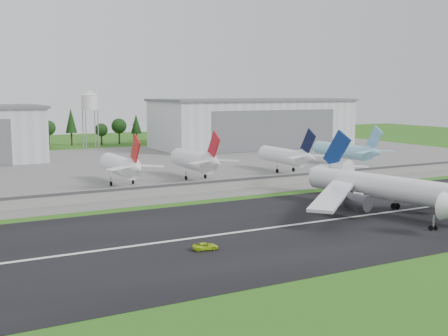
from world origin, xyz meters
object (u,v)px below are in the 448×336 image
ground_vehicle (205,246)px  parked_jet_red_b (197,161)px  main_airliner (388,193)px  parked_jet_navy (288,156)px  parked_jet_skyblue (347,151)px  parked_jet_red_a (123,166)px

ground_vehicle → parked_jet_red_b: (33.67, 75.18, 5.66)m
main_airliner → ground_vehicle: size_ratio=12.48×
parked_jet_navy → parked_jet_skyblue: (31.23, 4.99, -0.10)m
ground_vehicle → parked_jet_red_a: parked_jet_red_a is taller
main_airliner → parked_jet_red_b: bearing=-86.9°
parked_jet_red_a → parked_jet_red_b: bearing=0.1°
parked_jet_red_a → parked_jet_navy: size_ratio=1.00×
parked_jet_red_b → parked_jet_navy: 35.49m
parked_jet_red_a → parked_jet_skyblue: 91.94m
parked_jet_skyblue → parked_jet_navy: bearing=-170.9°
ground_vehicle → parked_jet_navy: bearing=-32.6°
main_airliner → parked_jet_navy: size_ratio=1.88×
main_airliner → parked_jet_red_b: main_airliner is taller
parked_jet_skyblue → ground_vehicle: bearing=-141.4°
parked_jet_navy → parked_jet_red_b: bearing=179.9°
ground_vehicle → parked_jet_red_b: size_ratio=0.15×
main_airliner → parked_jet_red_b: 69.49m
parked_jet_red_b → parked_jet_skyblue: (66.72, 4.94, -0.43)m
parked_jet_red_b → parked_jet_skyblue: bearing=4.2°
parked_jet_navy → parked_jet_skyblue: bearing=9.1°
parked_jet_red_a → main_airliner: bearing=-57.1°
ground_vehicle → parked_jet_red_b: parked_jet_red_b is taller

